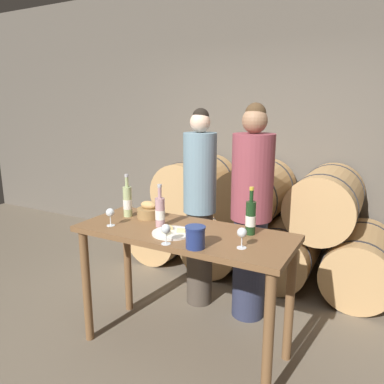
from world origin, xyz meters
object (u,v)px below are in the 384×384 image
object	(u,v)px
person_left	(200,207)
wine_glass_left	(166,230)
person_right	(251,213)
cheese_plate	(172,233)
wine_bottle_white	(128,201)
blue_crock	(195,236)
tasting_table	(184,251)
wine_bottle_rose	(160,212)
bread_basket	(149,211)
wine_glass_far_left	(110,213)
wine_glass_center	(242,234)
wine_bottle_red	(251,217)

from	to	relation	value
person_left	wine_glass_left	bearing A→B (deg)	-75.34
person_right	cheese_plate	xyz separation A→B (m)	(-0.29, -0.77, 0.02)
wine_bottle_white	blue_crock	distance (m)	0.84
tasting_table	wine_bottle_rose	size ratio (longest dim) A/B	4.95
blue_crock	bread_basket	size ratio (longest dim) A/B	0.76
tasting_table	wine_bottle_white	bearing A→B (deg)	170.92
wine_bottle_white	wine_glass_far_left	world-z (taller)	wine_bottle_white
blue_crock	wine_glass_center	distance (m)	0.28
person_left	person_right	world-z (taller)	person_right
tasting_table	person_left	xyz separation A→B (m)	(-0.22, 0.67, 0.13)
cheese_plate	person_right	bearing A→B (deg)	69.22
person_right	wine_glass_center	world-z (taller)	person_right
tasting_table	wine_glass_far_left	world-z (taller)	wine_glass_far_left
person_left	wine_glass_left	distance (m)	0.98
person_left	bread_basket	world-z (taller)	person_left
person_left	bread_basket	xyz separation A→B (m)	(-0.17, -0.53, 0.07)
wine_bottle_red	cheese_plate	bearing A→B (deg)	-151.82
person_left	wine_glass_center	xyz separation A→B (m)	(0.69, -0.78, 0.12)
bread_basket	wine_glass_far_left	bearing A→B (deg)	-113.61
person_left	blue_crock	bearing A→B (deg)	-64.31
cheese_plate	wine_glass_center	world-z (taller)	wine_glass_center
person_left	blue_crock	world-z (taller)	person_left
tasting_table	wine_bottle_red	xyz separation A→B (m)	(0.43, 0.15, 0.27)
wine_bottle_white	wine_bottle_rose	world-z (taller)	wine_bottle_white
tasting_table	blue_crock	xyz separation A→B (m)	(0.22, -0.25, 0.22)
wine_bottle_rose	blue_crock	size ratio (longest dim) A/B	2.25
wine_bottle_rose	wine_glass_center	xyz separation A→B (m)	(0.67, -0.12, -0.02)
person_left	wine_bottle_white	bearing A→B (deg)	-119.95
person_left	person_right	xyz separation A→B (m)	(0.48, 0.00, 0.01)
person_right	wine_bottle_white	world-z (taller)	person_right
person_right	wine_glass_center	bearing A→B (deg)	-74.59
tasting_table	person_right	xyz separation A→B (m)	(0.26, 0.67, 0.14)
wine_glass_far_left	wine_bottle_rose	bearing A→B (deg)	26.63
wine_bottle_rose	wine_glass_center	size ratio (longest dim) A/B	2.37
person_left	wine_bottle_red	size ratio (longest dim) A/B	5.38
wine_bottle_white	person_right	bearing A→B (deg)	35.64
wine_bottle_rose	cheese_plate	xyz separation A→B (m)	(0.16, -0.10, -0.10)
blue_crock	person_left	bearing A→B (deg)	115.69
wine_bottle_white	blue_crock	world-z (taller)	wine_bottle_white
wine_bottle_rose	tasting_table	bearing A→B (deg)	-0.51
wine_glass_far_left	wine_glass_center	bearing A→B (deg)	2.67
tasting_table	cheese_plate	size ratio (longest dim) A/B	5.58
wine_bottle_rose	wine_glass_center	world-z (taller)	wine_bottle_rose
wine_bottle_red	tasting_table	bearing A→B (deg)	-160.76
wine_bottle_white	tasting_table	bearing A→B (deg)	-9.08
person_right	bread_basket	xyz separation A→B (m)	(-0.64, -0.53, 0.06)
wine_bottle_white	cheese_plate	xyz separation A→B (m)	(0.52, -0.19, -0.11)
wine_glass_far_left	cheese_plate	bearing A→B (deg)	7.27
person_left	wine_bottle_rose	xyz separation A→B (m)	(0.02, -0.67, 0.13)
wine_bottle_red	wine_glass_left	xyz separation A→B (m)	(-0.40, -0.43, -0.02)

